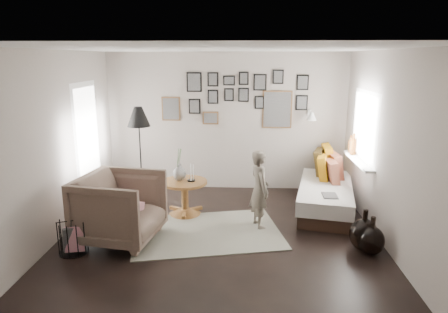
{
  "coord_description": "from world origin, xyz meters",
  "views": [
    {
      "loc": [
        0.33,
        -5.1,
        2.49
      ],
      "look_at": [
        0.05,
        0.5,
        1.1
      ],
      "focal_mm": 32.0,
      "sensor_mm": 36.0,
      "label": 1
    }
  ],
  "objects_px": {
    "pedestal_table": "(185,199)",
    "child": "(259,189)",
    "magazine_basket": "(73,237)",
    "demijohn_large": "(364,234)",
    "demijohn_small": "(371,240)",
    "floor_lamp": "(139,120)",
    "daybed": "(324,191)",
    "vase": "(179,171)",
    "armchair": "(120,208)"
  },
  "relations": [
    {
      "from": "pedestal_table",
      "to": "child",
      "type": "distance_m",
      "value": 1.29
    },
    {
      "from": "magazine_basket",
      "to": "demijohn_large",
      "type": "height_order",
      "value": "demijohn_large"
    },
    {
      "from": "pedestal_table",
      "to": "magazine_basket",
      "type": "distance_m",
      "value": 1.88
    },
    {
      "from": "magazine_basket",
      "to": "demijohn_small",
      "type": "distance_m",
      "value": 3.88
    },
    {
      "from": "floor_lamp",
      "to": "magazine_basket",
      "type": "bearing_deg",
      "value": -101.7
    },
    {
      "from": "daybed",
      "to": "demijohn_small",
      "type": "distance_m",
      "value": 1.68
    },
    {
      "from": "demijohn_small",
      "to": "floor_lamp",
      "type": "bearing_deg",
      "value": 151.99
    },
    {
      "from": "vase",
      "to": "demijohn_large",
      "type": "bearing_deg",
      "value": -23.26
    },
    {
      "from": "daybed",
      "to": "floor_lamp",
      "type": "height_order",
      "value": "floor_lamp"
    },
    {
      "from": "daybed",
      "to": "demijohn_large",
      "type": "height_order",
      "value": "daybed"
    },
    {
      "from": "demijohn_large",
      "to": "child",
      "type": "height_order",
      "value": "child"
    },
    {
      "from": "demijohn_small",
      "to": "vase",
      "type": "bearing_deg",
      "value": 155.11
    },
    {
      "from": "magazine_basket",
      "to": "armchair",
      "type": "bearing_deg",
      "value": 37.63
    },
    {
      "from": "pedestal_table",
      "to": "demijohn_large",
      "type": "xyz_separation_m",
      "value": [
        2.54,
        -1.11,
        -0.05
      ]
    },
    {
      "from": "vase",
      "to": "armchair",
      "type": "bearing_deg",
      "value": -123.94
    },
    {
      "from": "daybed",
      "to": "demijohn_large",
      "type": "relative_size",
      "value": 3.63
    },
    {
      "from": "vase",
      "to": "armchair",
      "type": "xyz_separation_m",
      "value": [
        -0.67,
        -1.0,
        -0.25
      ]
    },
    {
      "from": "child",
      "to": "demijohn_large",
      "type": "bearing_deg",
      "value": -137.27
    },
    {
      "from": "demijohn_large",
      "to": "demijohn_small",
      "type": "distance_m",
      "value": 0.14
    },
    {
      "from": "demijohn_small",
      "to": "child",
      "type": "xyz_separation_m",
      "value": [
        -1.43,
        0.81,
        0.4
      ]
    },
    {
      "from": "pedestal_table",
      "to": "magazine_basket",
      "type": "xyz_separation_m",
      "value": [
        -1.27,
        -1.38,
        -0.05
      ]
    },
    {
      "from": "demijohn_large",
      "to": "demijohn_small",
      "type": "height_order",
      "value": "demijohn_large"
    },
    {
      "from": "floor_lamp",
      "to": "magazine_basket",
      "type": "height_order",
      "value": "floor_lamp"
    },
    {
      "from": "vase",
      "to": "floor_lamp",
      "type": "relative_size",
      "value": 0.31
    },
    {
      "from": "daybed",
      "to": "child",
      "type": "xyz_separation_m",
      "value": [
        -1.14,
        -0.83,
        0.29
      ]
    },
    {
      "from": "pedestal_table",
      "to": "vase",
      "type": "bearing_deg",
      "value": 165.96
    },
    {
      "from": "vase",
      "to": "demijohn_large",
      "type": "height_order",
      "value": "vase"
    },
    {
      "from": "vase",
      "to": "floor_lamp",
      "type": "height_order",
      "value": "floor_lamp"
    },
    {
      "from": "vase",
      "to": "demijohn_small",
      "type": "bearing_deg",
      "value": -24.89
    },
    {
      "from": "pedestal_table",
      "to": "daybed",
      "type": "relative_size",
      "value": 0.35
    },
    {
      "from": "magazine_basket",
      "to": "demijohn_large",
      "type": "distance_m",
      "value": 3.82
    },
    {
      "from": "armchair",
      "to": "demijohn_small",
      "type": "distance_m",
      "value": 3.38
    },
    {
      "from": "magazine_basket",
      "to": "pedestal_table",
      "type": "bearing_deg",
      "value": 47.3
    },
    {
      "from": "vase",
      "to": "armchair",
      "type": "height_order",
      "value": "vase"
    },
    {
      "from": "child",
      "to": "floor_lamp",
      "type": "bearing_deg",
      "value": 42.91
    },
    {
      "from": "demijohn_small",
      "to": "armchair",
      "type": "bearing_deg",
      "value": 175.73
    },
    {
      "from": "armchair",
      "to": "demijohn_large",
      "type": "bearing_deg",
      "value": -82.65
    },
    {
      "from": "daybed",
      "to": "armchair",
      "type": "xyz_separation_m",
      "value": [
        -3.07,
        -1.4,
        0.18
      ]
    },
    {
      "from": "daybed",
      "to": "magazine_basket",
      "type": "distance_m",
      "value": 4.02
    },
    {
      "from": "magazine_basket",
      "to": "child",
      "type": "xyz_separation_m",
      "value": [
        2.45,
        0.96,
        0.37
      ]
    },
    {
      "from": "vase",
      "to": "floor_lamp",
      "type": "bearing_deg",
      "value": 142.51
    },
    {
      "from": "floor_lamp",
      "to": "demijohn_large",
      "type": "relative_size",
      "value": 2.96
    },
    {
      "from": "armchair",
      "to": "demijohn_small",
      "type": "relative_size",
      "value": 2.04
    },
    {
      "from": "vase",
      "to": "demijohn_large",
      "type": "xyz_separation_m",
      "value": [
        2.62,
        -1.13,
        -0.51
      ]
    },
    {
      "from": "armchair",
      "to": "vase",
      "type": "bearing_deg",
      "value": -24.32
    },
    {
      "from": "armchair",
      "to": "floor_lamp",
      "type": "distance_m",
      "value": 1.87
    },
    {
      "from": "demijohn_small",
      "to": "demijohn_large",
      "type": "bearing_deg",
      "value": 118.51
    },
    {
      "from": "floor_lamp",
      "to": "demijohn_large",
      "type": "xyz_separation_m",
      "value": [
        3.4,
        -1.72,
        -1.23
      ]
    },
    {
      "from": "pedestal_table",
      "to": "floor_lamp",
      "type": "bearing_deg",
      "value": 144.29
    },
    {
      "from": "daybed",
      "to": "armchair",
      "type": "relative_size",
      "value": 1.96
    }
  ]
}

